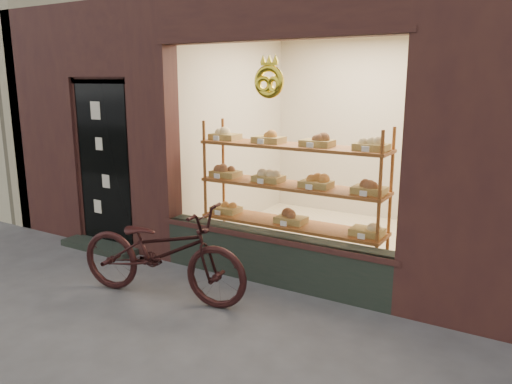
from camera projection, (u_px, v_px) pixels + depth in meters
The scene contains 3 objects.
ground at pixel (92, 361), 3.94m from camera, with size 90.00×90.00×0.00m, color #434345.
display_shelf at pixel (291, 197), 5.65m from camera, with size 2.20×0.45×1.70m.
bicycle at pixel (162, 252), 4.99m from camera, with size 0.65×1.86×0.98m, color black.
Camera 1 is at (2.94, -2.37, 2.17)m, focal length 35.00 mm.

